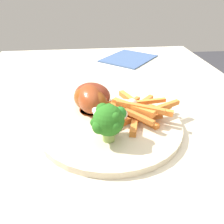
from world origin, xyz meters
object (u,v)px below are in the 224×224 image
(carrot_fries_pile, at_px, (138,110))
(chicken_drumstick_extra, at_px, (94,96))
(dinner_plate, at_px, (112,124))
(chicken_drumstick_far, at_px, (91,100))
(dining_table, at_px, (111,176))
(broccoli_floret_middle, at_px, (110,118))
(broccoli_floret_front, at_px, (108,120))
(chicken_drumstick_near, at_px, (92,101))

(carrot_fries_pile, xyz_separation_m, chicken_drumstick_extra, (0.05, 0.08, 0.01))
(dinner_plate, xyz_separation_m, chicken_drumstick_far, (0.04, 0.04, 0.03))
(dining_table, height_order, chicken_drumstick_far, chicken_drumstick_far)
(chicken_drumstick_extra, bearing_deg, broccoli_floret_middle, -168.09)
(broccoli_floret_front, xyz_separation_m, chicken_drumstick_far, (0.10, 0.02, -0.01))
(chicken_drumstick_far, distance_m, chicken_drumstick_extra, 0.02)
(dining_table, relative_size, dinner_plate, 4.40)
(broccoli_floret_front, height_order, chicken_drumstick_far, broccoli_floret_front)
(chicken_drumstick_extra, bearing_deg, carrot_fries_pile, -119.76)
(chicken_drumstick_near, bearing_deg, chicken_drumstick_far, 28.48)
(broccoli_floret_middle, distance_m, chicken_drumstick_extra, 0.11)
(chicken_drumstick_near, distance_m, chicken_drumstick_far, 0.00)
(dinner_plate, height_order, broccoli_floret_middle, broccoli_floret_middle)
(dining_table, height_order, broccoli_floret_front, broccoli_floret_front)
(broccoli_floret_middle, height_order, chicken_drumstick_near, broccoli_floret_middle)
(chicken_drumstick_near, bearing_deg, broccoli_floret_middle, -162.32)
(broccoli_floret_front, relative_size, broccoli_floret_middle, 1.09)
(broccoli_floret_middle, relative_size, chicken_drumstick_extra, 0.44)
(dinner_plate, relative_size, chicken_drumstick_extra, 2.00)
(broccoli_floret_middle, bearing_deg, chicken_drumstick_far, 18.22)
(chicken_drumstick_near, bearing_deg, dining_table, -149.10)
(chicken_drumstick_far, bearing_deg, broccoli_floret_middle, -161.78)
(chicken_drumstick_extra, bearing_deg, chicken_drumstick_far, 155.82)
(carrot_fries_pile, distance_m, chicken_drumstick_near, 0.09)
(dining_table, xyz_separation_m, carrot_fries_pile, (0.03, -0.05, 0.14))
(broccoli_floret_front, relative_size, carrot_fries_pile, 0.41)
(dinner_plate, distance_m, chicken_drumstick_far, 0.06)
(dinner_plate, bearing_deg, chicken_drumstick_far, 40.27)
(broccoli_floret_front, xyz_separation_m, carrot_fries_pile, (0.07, -0.06, -0.02))
(carrot_fries_pile, height_order, chicken_drumstick_near, chicken_drumstick_near)
(dining_table, bearing_deg, broccoli_floret_middle, 171.35)
(broccoli_floret_middle, height_order, carrot_fries_pile, broccoli_floret_middle)
(chicken_drumstick_near, xyz_separation_m, chicken_drumstick_far, (0.00, 0.00, 0.00))
(broccoli_floret_front, bearing_deg, broccoli_floret_middle, -24.96)
(dining_table, relative_size, broccoli_floret_middle, 19.92)
(broccoli_floret_middle, relative_size, carrot_fries_pile, 0.38)
(broccoli_floret_middle, bearing_deg, dinner_plate, -9.85)
(broccoli_floret_middle, relative_size, chicken_drumstick_far, 0.42)
(dinner_plate, bearing_deg, chicken_drumstick_extra, 26.63)
(broccoli_floret_middle, bearing_deg, carrot_fries_pile, -45.67)
(dining_table, height_order, carrot_fries_pile, carrot_fries_pile)
(carrot_fries_pile, relative_size, chicken_drumstick_extra, 1.18)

